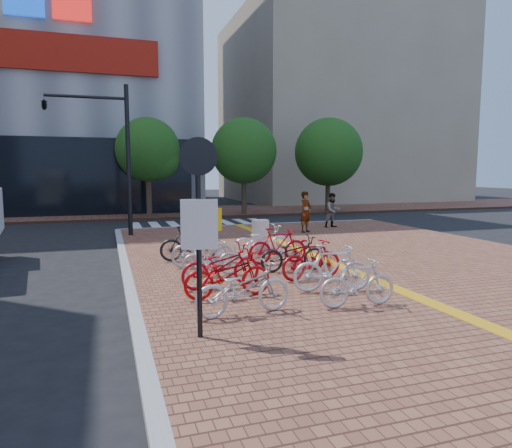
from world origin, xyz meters
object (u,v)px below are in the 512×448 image
object	(u,v)px
bike_2	(221,266)
bike_10	(278,246)
utility_box	(260,236)
notice_sign	(199,214)
yellow_sign	(216,225)
traffic_light_pole	(91,131)
bike_7	(332,268)
pedestrian_a	(306,212)
bike_9	(293,254)
bike_0	(243,289)
bike_6	(358,283)
bike_1	(228,274)
bike_11	(262,241)
bike_3	(212,258)
bike_8	(312,259)
bike_4	(202,249)
pedestrian_b	(333,210)
bike_5	(189,243)

from	to	relation	value
bike_2	bike_10	xyz separation A→B (m)	(2.28, 2.16, 0.02)
utility_box	notice_sign	world-z (taller)	notice_sign
yellow_sign	traffic_light_pole	world-z (taller)	traffic_light_pole
bike_7	pedestrian_a	xyz separation A→B (m)	(3.69, 9.63, 0.37)
bike_9	utility_box	xyz separation A→B (m)	(0.13, 3.22, 0.06)
bike_0	utility_box	world-z (taller)	utility_box
bike_6	notice_sign	bearing A→B (deg)	104.56
bike_6	bike_0	bearing A→B (deg)	86.83
bike_1	pedestrian_a	size ratio (longest dim) A/B	1.06
bike_7	bike_11	size ratio (longest dim) A/B	0.94
bike_1	bike_3	xyz separation A→B (m)	(0.13, 2.20, -0.04)
bike_1	bike_8	bearing A→B (deg)	-71.27
bike_2	bike_4	size ratio (longest dim) A/B	1.12
bike_0	yellow_sign	distance (m)	5.51
bike_4	yellow_sign	world-z (taller)	yellow_sign
bike_6	bike_8	size ratio (longest dim) A/B	0.97
pedestrian_a	bike_3	bearing A→B (deg)	-163.22
bike_6	pedestrian_b	world-z (taller)	pedestrian_b
bike_2	bike_7	xyz separation A→B (m)	(2.34, -1.21, 0.03)
utility_box	bike_3	bearing A→B (deg)	-128.41
pedestrian_b	bike_5	bearing A→B (deg)	-150.34
bike_9	bike_11	size ratio (longest dim) A/B	0.96
bike_3	bike_4	size ratio (longest dim) A/B	0.89
bike_2	notice_sign	bearing A→B (deg)	151.70
utility_box	traffic_light_pole	distance (m)	8.83
bike_11	bike_0	bearing A→B (deg)	153.08
bike_10	pedestrian_a	world-z (taller)	pedestrian_a
pedestrian_b	notice_sign	world-z (taller)	notice_sign
pedestrian_b	utility_box	size ratio (longest dim) A/B	1.53
yellow_sign	pedestrian_b	bearing A→B (deg)	40.81
bike_3	bike_4	distance (m)	1.09
bike_0	bike_6	size ratio (longest dim) A/B	1.17
bike_8	pedestrian_b	distance (m)	11.12
pedestrian_a	utility_box	xyz separation A→B (m)	(-3.58, -4.13, -0.37)
bike_4	pedestrian_b	distance (m)	10.83
bike_11	bike_6	bearing A→B (deg)	176.19
pedestrian_b	utility_box	xyz separation A→B (m)	(-5.59, -5.34, -0.29)
bike_6	bike_10	world-z (taller)	bike_10
traffic_light_pole	notice_sign	bearing A→B (deg)	-81.60
bike_5	notice_sign	bearing A→B (deg)	172.89
bike_9	bike_7	bearing A→B (deg)	-176.68
bike_0	bike_7	size ratio (longest dim) A/B	1.06
bike_5	bike_10	world-z (taller)	bike_10
traffic_light_pole	bike_8	bearing A→B (deg)	-61.12
bike_1	bike_10	world-z (taller)	bike_10
bike_8	bike_0	bearing A→B (deg)	124.79
bike_8	yellow_sign	size ratio (longest dim) A/B	1.07
bike_4	bike_5	xyz separation A→B (m)	(-0.18, 1.13, 0.01)
bike_6	pedestrian_a	distance (m)	11.49
bike_11	utility_box	size ratio (longest dim) A/B	1.77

